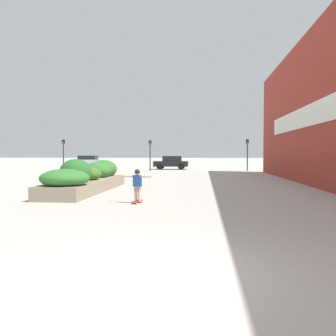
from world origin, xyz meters
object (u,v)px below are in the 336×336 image
(skateboarder, at_px, (137,182))
(traffic_light_left, at_px, (150,150))
(traffic_light_far_left, at_px, (63,149))
(traffic_light_right, at_px, (247,149))
(car_center_left, at_px, (171,162))
(car_center_right, at_px, (317,163))
(car_leftmost, at_px, (89,161))
(skateboard, at_px, (137,201))

(skateboarder, xyz_separation_m, traffic_light_left, (-3.22, 25.73, 1.43))
(traffic_light_far_left, bearing_deg, traffic_light_right, 2.27)
(traffic_light_far_left, bearing_deg, traffic_light_left, 2.60)
(car_center_left, bearing_deg, car_center_right, -80.18)
(traffic_light_far_left, bearing_deg, skateboarder, -63.71)
(car_center_left, xyz_separation_m, traffic_light_left, (-1.98, -3.36, 1.42))
(car_leftmost, distance_m, car_center_left, 10.78)
(skateboard, relative_size, traffic_light_far_left, 0.22)
(car_leftmost, relative_size, traffic_light_right, 1.19)
(car_leftmost, relative_size, car_center_right, 0.89)
(traffic_light_right, bearing_deg, car_leftmost, 163.25)
(car_center_right, bearing_deg, car_center_left, -80.18)
(car_center_right, bearing_deg, traffic_light_far_left, -76.62)
(skateboard, height_order, car_leftmost, car_leftmost)
(traffic_light_left, distance_m, traffic_light_right, 10.17)
(car_center_left, bearing_deg, car_leftmost, 76.01)
(skateboard, distance_m, skateboarder, 0.72)
(skateboard, relative_size, car_center_right, 0.17)
(car_center_left, height_order, traffic_light_right, traffic_light_right)
(car_center_left, xyz_separation_m, car_center_right, (16.95, 2.93, -0.07))
(car_center_left, xyz_separation_m, traffic_light_right, (8.19, -3.01, 1.46))
(traffic_light_left, xyz_separation_m, traffic_light_right, (10.17, 0.35, 0.04))
(skateboard, xyz_separation_m, car_center_left, (-1.24, 29.08, 0.73))
(skateboarder, relative_size, car_leftmost, 0.29)
(car_leftmost, distance_m, traffic_light_far_left, 6.60)
(car_center_right, bearing_deg, traffic_light_left, -71.61)
(skateboard, bearing_deg, traffic_light_left, 110.08)
(car_center_left, distance_m, car_center_right, 17.20)
(skateboard, xyz_separation_m, traffic_light_far_left, (-12.50, 25.30, 2.20))
(car_center_left, xyz_separation_m, traffic_light_far_left, (-11.26, -3.78, 1.46))
(skateboarder, bearing_deg, car_leftmost, 123.22)
(traffic_light_right, bearing_deg, skateboarder, -104.92)
(skateboarder, relative_size, car_center_left, 0.30)
(skateboarder, distance_m, traffic_light_right, 27.03)
(car_center_right, height_order, traffic_light_far_left, traffic_light_far_left)
(car_leftmost, bearing_deg, traffic_light_right, 73.25)
(car_center_left, bearing_deg, traffic_light_left, 149.51)
(car_center_right, xyz_separation_m, traffic_light_left, (-18.92, -6.29, 1.49))
(traffic_light_right, bearing_deg, traffic_light_far_left, -177.73)
(car_leftmost, relative_size, traffic_light_left, 1.22)
(car_leftmost, distance_m, traffic_light_right, 19.53)
(skateboard, height_order, car_center_right, car_center_right)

